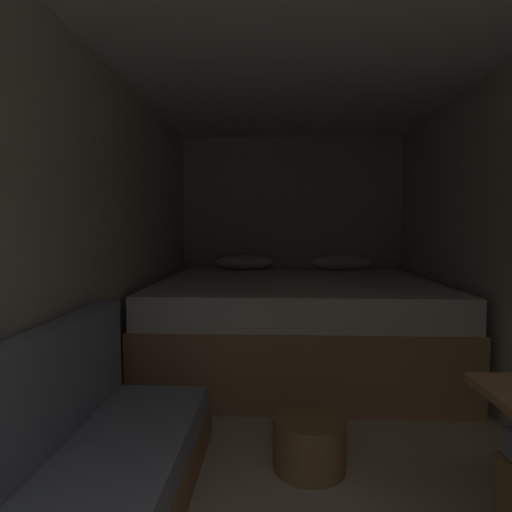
# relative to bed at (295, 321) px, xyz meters

# --- Properties ---
(ground_plane) EXTENTS (6.72, 6.72, 0.00)m
(ground_plane) POSITION_rel_bed_xyz_m (0.00, -1.31, -0.37)
(ground_plane) COLOR beige
(wall_back) EXTENTS (2.45, 0.05, 2.14)m
(wall_back) POSITION_rel_bed_xyz_m (0.00, 1.07, 0.69)
(wall_back) COLOR beige
(wall_back) RESTS_ON ground
(wall_left) EXTENTS (0.05, 4.72, 2.14)m
(wall_left) POSITION_rel_bed_xyz_m (-1.20, -1.31, 0.69)
(wall_left) COLOR beige
(wall_left) RESTS_ON ground
(ceiling_slab) EXTENTS (2.45, 4.72, 0.05)m
(ceiling_slab) POSITION_rel_bed_xyz_m (0.00, -1.31, 1.79)
(ceiling_slab) COLOR white
(ceiling_slab) RESTS_ON wall_left
(bed) EXTENTS (2.23, 2.03, 0.89)m
(bed) POSITION_rel_bed_xyz_m (0.00, 0.00, 0.00)
(bed) COLOR tan
(bed) RESTS_ON ground
(sofa_left) EXTENTS (0.63, 1.94, 0.76)m
(sofa_left) POSITION_rel_bed_xyz_m (-0.90, -2.22, -0.14)
(sofa_left) COLOR #9E7247
(sofa_left) RESTS_ON ground
(wicker_basket) EXTENTS (0.35, 0.35, 0.25)m
(wicker_basket) POSITION_rel_bed_xyz_m (-0.00, -1.57, -0.25)
(wicker_basket) COLOR olive
(wicker_basket) RESTS_ON ground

